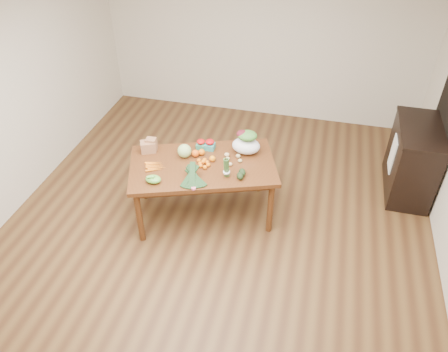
% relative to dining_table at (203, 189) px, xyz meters
% --- Properties ---
extents(floor, '(6.00, 6.00, 0.00)m').
position_rel_dining_table_xyz_m(floor, '(0.21, -0.36, -0.38)').
color(floor, brown).
rests_on(floor, ground).
extents(room_walls, '(5.02, 6.02, 2.70)m').
position_rel_dining_table_xyz_m(room_walls, '(0.21, -0.36, 0.97)').
color(room_walls, beige).
rests_on(room_walls, floor).
extents(dining_table, '(1.85, 1.41, 0.75)m').
position_rel_dining_table_xyz_m(dining_table, '(0.00, 0.00, 0.00)').
color(dining_table, '#542B13').
rests_on(dining_table, floor).
extents(doorway_dark, '(0.02, 1.00, 2.10)m').
position_rel_dining_table_xyz_m(doorway_dark, '(2.69, 1.24, 0.68)').
color(doorway_dark, black).
rests_on(doorway_dark, floor).
extents(cabinet, '(0.52, 1.02, 0.94)m').
position_rel_dining_table_xyz_m(cabinet, '(2.43, 1.09, 0.10)').
color(cabinet, black).
rests_on(cabinet, floor).
extents(dish_towel, '(0.02, 0.28, 0.45)m').
position_rel_dining_table_xyz_m(dish_towel, '(2.17, 1.04, 0.18)').
color(dish_towel, white).
rests_on(dish_towel, cabinet).
extents(paper_bag, '(0.28, 0.26, 0.16)m').
position_rel_dining_table_xyz_m(paper_bag, '(-0.69, 0.09, 0.46)').
color(paper_bag, '#A06F48').
rests_on(paper_bag, dining_table).
extents(cabbage, '(0.16, 0.16, 0.16)m').
position_rel_dining_table_xyz_m(cabbage, '(-0.24, 0.09, 0.45)').
color(cabbage, '#99C370').
rests_on(cabbage, dining_table).
extents(strawberry_basket_a, '(0.13, 0.13, 0.09)m').
position_rel_dining_table_xyz_m(strawberry_basket_a, '(-0.10, 0.30, 0.42)').
color(strawberry_basket_a, red).
rests_on(strawberry_basket_a, dining_table).
extents(strawberry_basket_b, '(0.14, 0.14, 0.10)m').
position_rel_dining_table_xyz_m(strawberry_basket_b, '(0.00, 0.31, 0.43)').
color(strawberry_basket_b, red).
rests_on(strawberry_basket_b, dining_table).
extents(orange_a, '(0.09, 0.09, 0.09)m').
position_rel_dining_table_xyz_m(orange_a, '(-0.12, 0.12, 0.42)').
color(orange_a, '#FF630F').
rests_on(orange_a, dining_table).
extents(orange_b, '(0.08, 0.08, 0.08)m').
position_rel_dining_table_xyz_m(orange_b, '(-0.06, 0.17, 0.41)').
color(orange_b, orange).
rests_on(orange_b, dining_table).
extents(orange_c, '(0.07, 0.07, 0.07)m').
position_rel_dining_table_xyz_m(orange_c, '(0.09, 0.08, 0.41)').
color(orange_c, orange).
rests_on(orange_c, dining_table).
extents(mandarin_cluster, '(0.23, 0.23, 0.08)m').
position_rel_dining_table_xyz_m(mandarin_cluster, '(0.02, -0.02, 0.41)').
color(mandarin_cluster, orange).
rests_on(mandarin_cluster, dining_table).
extents(carrots, '(0.27, 0.25, 0.03)m').
position_rel_dining_table_xyz_m(carrots, '(-0.50, -0.19, 0.39)').
color(carrots, orange).
rests_on(carrots, dining_table).
extents(snap_pea_bag, '(0.17, 0.13, 0.08)m').
position_rel_dining_table_xyz_m(snap_pea_bag, '(-0.42, -0.44, 0.41)').
color(snap_pea_bag, '#60AC3A').
rests_on(snap_pea_bag, dining_table).
extents(kale_bunch, '(0.44, 0.48, 0.16)m').
position_rel_dining_table_xyz_m(kale_bunch, '(0.00, -0.36, 0.45)').
color(kale_bunch, black).
rests_on(kale_bunch, dining_table).
extents(asparagus_bundle, '(0.11, 0.14, 0.26)m').
position_rel_dining_table_xyz_m(asparagus_bundle, '(0.32, -0.16, 0.50)').
color(asparagus_bundle, '#467636').
rests_on(asparagus_bundle, dining_table).
extents(potato_a, '(0.05, 0.04, 0.04)m').
position_rel_dining_table_xyz_m(potato_a, '(0.26, 0.15, 0.39)').
color(potato_a, tan).
rests_on(potato_a, dining_table).
extents(potato_b, '(0.05, 0.04, 0.04)m').
position_rel_dining_table_xyz_m(potato_b, '(0.31, 0.05, 0.40)').
color(potato_b, tan).
rests_on(potato_b, dining_table).
extents(potato_c, '(0.06, 0.05, 0.05)m').
position_rel_dining_table_xyz_m(potato_c, '(0.37, 0.22, 0.40)').
color(potato_c, tan).
rests_on(potato_c, dining_table).
extents(potato_d, '(0.06, 0.05, 0.05)m').
position_rel_dining_table_xyz_m(potato_d, '(0.23, 0.21, 0.40)').
color(potato_d, '#D4BA7A').
rests_on(potato_d, dining_table).
extents(potato_e, '(0.05, 0.04, 0.04)m').
position_rel_dining_table_xyz_m(potato_e, '(0.41, 0.14, 0.40)').
color(potato_e, '#D3BE7A').
rests_on(potato_e, dining_table).
extents(avocado_a, '(0.10, 0.13, 0.07)m').
position_rel_dining_table_xyz_m(avocado_a, '(0.47, -0.16, 0.41)').
color(avocado_a, black).
rests_on(avocado_a, dining_table).
extents(avocado_b, '(0.11, 0.13, 0.08)m').
position_rel_dining_table_xyz_m(avocado_b, '(0.48, -0.09, 0.41)').
color(avocado_b, black).
rests_on(avocado_b, dining_table).
extents(salad_bag, '(0.39, 0.35, 0.26)m').
position_rel_dining_table_xyz_m(salad_bag, '(0.43, 0.35, 0.50)').
color(salad_bag, silver).
rests_on(salad_bag, dining_table).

